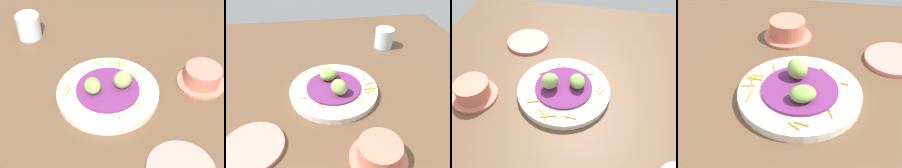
# 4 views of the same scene
# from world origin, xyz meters

# --- Properties ---
(table_surface) EXTENTS (1.10, 1.10, 0.02)m
(table_surface) POSITION_xyz_m (0.00, 0.00, 0.01)
(table_surface) COLOR brown
(table_surface) RESTS_ON ground
(main_plate) EXTENTS (0.26, 0.26, 0.02)m
(main_plate) POSITION_xyz_m (-0.05, 0.03, 0.03)
(main_plate) COLOR silver
(main_plate) RESTS_ON table_surface
(cabbage_bed) EXTENTS (0.16, 0.16, 0.01)m
(cabbage_bed) POSITION_xyz_m (-0.05, 0.03, 0.04)
(cabbage_bed) COLOR #60235B
(cabbage_bed) RESTS_ON main_plate
(carrot_garnish) EXTENTS (0.20, 0.23, 0.00)m
(carrot_garnish) POSITION_xyz_m (-0.05, -0.02, 0.04)
(carrot_garnish) COLOR orange
(carrot_garnish) RESTS_ON main_plate
(guac_scoop_left) EXTENTS (0.06, 0.06, 0.05)m
(guac_scoop_left) POSITION_xyz_m (-0.09, 0.02, 0.07)
(guac_scoop_left) COLOR #84A851
(guac_scoop_left) RESTS_ON cabbage_bed
(guac_scoop_center) EXTENTS (0.06, 0.06, 0.03)m
(guac_scoop_center) POSITION_xyz_m (-0.02, 0.04, 0.06)
(guac_scoop_center) COLOR #759E47
(guac_scoop_center) RESTS_ON cabbage_bed
(side_plate_small) EXTENTS (0.15, 0.15, 0.01)m
(side_plate_small) POSITION_xyz_m (-0.23, 0.24, 0.03)
(side_plate_small) COLOR tan
(side_plate_small) RESTS_ON table_surface
(terracotta_bowl) EXTENTS (0.13, 0.13, 0.05)m
(terracotta_bowl) POSITION_xyz_m (-0.30, -0.04, 0.04)
(terracotta_bowl) COLOR #C66B56
(terracotta_bowl) RESTS_ON table_surface
(water_glass) EXTENTS (0.07, 0.07, 0.08)m
(water_glass) POSITION_xyz_m (0.22, -0.21, 0.06)
(water_glass) COLOR silver
(water_glass) RESTS_ON table_surface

